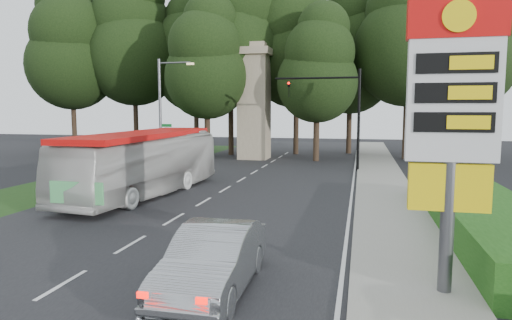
% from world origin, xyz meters
% --- Properties ---
extents(ground, '(120.00, 120.00, 0.00)m').
position_xyz_m(ground, '(0.00, 0.00, 0.00)').
color(ground, black).
rests_on(ground, ground).
extents(road_surface, '(14.00, 80.00, 0.02)m').
position_xyz_m(road_surface, '(0.00, 12.00, 0.01)').
color(road_surface, black).
rests_on(road_surface, ground).
extents(sidewalk_right, '(3.00, 80.00, 0.12)m').
position_xyz_m(sidewalk_right, '(8.50, 12.00, 0.06)').
color(sidewalk_right, gray).
rests_on(sidewalk_right, ground).
extents(grass_verge_left, '(5.00, 50.00, 0.02)m').
position_xyz_m(grass_verge_left, '(-9.50, 18.00, 0.01)').
color(grass_verge_left, '#193814').
rests_on(grass_verge_left, ground).
extents(hedge, '(3.00, 14.00, 1.20)m').
position_xyz_m(hedge, '(11.50, 8.00, 0.60)').
color(hedge, '#1C4B14').
rests_on(hedge, ground).
extents(gas_station_pylon, '(2.10, 0.45, 6.85)m').
position_xyz_m(gas_station_pylon, '(9.20, 1.99, 4.45)').
color(gas_station_pylon, '#59595E').
rests_on(gas_station_pylon, ground).
extents(traffic_signal_mast, '(6.10, 0.35, 7.20)m').
position_xyz_m(traffic_signal_mast, '(5.68, 24.00, 4.67)').
color(traffic_signal_mast, black).
rests_on(traffic_signal_mast, ground).
extents(streetlight_signs, '(2.75, 0.98, 8.00)m').
position_xyz_m(streetlight_signs, '(-6.99, 22.01, 4.44)').
color(streetlight_signs, '#59595E').
rests_on(streetlight_signs, ground).
extents(monument, '(3.00, 3.00, 10.05)m').
position_xyz_m(monument, '(-2.00, 30.00, 5.10)').
color(monument, gray).
rests_on(monument, ground).
extents(tree_far_west, '(8.96, 8.96, 17.60)m').
position_xyz_m(tree_far_west, '(-22.00, 33.00, 10.68)').
color(tree_far_west, '#2D2116').
rests_on(tree_far_west, ground).
extents(tree_west_mid, '(9.80, 9.80, 19.25)m').
position_xyz_m(tree_west_mid, '(-16.00, 35.00, 11.69)').
color(tree_west_mid, '#2D2116').
rests_on(tree_west_mid, ground).
extents(tree_west_near, '(8.40, 8.40, 16.50)m').
position_xyz_m(tree_west_near, '(-10.00, 37.00, 10.02)').
color(tree_west_near, '#2D2116').
rests_on(tree_west_near, ground).
extents(tree_center_left, '(10.08, 10.08, 19.80)m').
position_xyz_m(tree_center_left, '(-5.00, 33.00, 12.02)').
color(tree_center_left, '#2D2116').
rests_on(tree_center_left, ground).
extents(tree_center_right, '(9.24, 9.24, 18.15)m').
position_xyz_m(tree_center_right, '(1.00, 35.00, 11.02)').
color(tree_center_right, '#2D2116').
rests_on(tree_center_right, ground).
extents(tree_east_near, '(8.12, 8.12, 15.95)m').
position_xyz_m(tree_east_near, '(6.00, 37.00, 9.68)').
color(tree_east_near, '#2D2116').
rests_on(tree_east_near, ground).
extents(tree_east_mid, '(9.52, 9.52, 18.70)m').
position_xyz_m(tree_east_mid, '(11.00, 33.00, 11.35)').
color(tree_east_mid, '#2D2116').
rests_on(tree_east_mid, ground).
extents(tree_far_east, '(8.68, 8.68, 17.05)m').
position_xyz_m(tree_far_east, '(16.00, 35.00, 10.35)').
color(tree_far_east, '#2D2116').
rests_on(tree_far_east, ground).
extents(tree_monument_left, '(7.28, 7.28, 14.30)m').
position_xyz_m(tree_monument_left, '(-6.00, 29.00, 8.68)').
color(tree_monument_left, '#2D2116').
rests_on(tree_monument_left, ground).
extents(tree_monument_right, '(6.72, 6.72, 13.20)m').
position_xyz_m(tree_monument_right, '(3.50, 29.50, 8.01)').
color(tree_monument_right, '#2D2116').
rests_on(tree_monument_right, ground).
extents(transit_bus, '(3.81, 11.81, 3.23)m').
position_xyz_m(transit_bus, '(-3.50, 11.96, 1.62)').
color(transit_bus, silver).
rests_on(transit_bus, ground).
extents(sedan_silver, '(1.81, 4.88, 1.60)m').
position_xyz_m(sedan_silver, '(3.82, 0.98, 0.80)').
color(sedan_silver, '#93969A').
rests_on(sedan_silver, ground).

